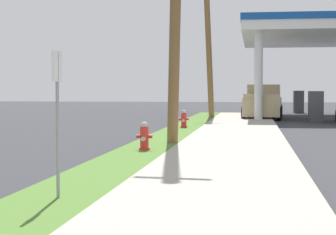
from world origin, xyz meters
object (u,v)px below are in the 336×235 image
object	(u,v)px
street_sign_post	(57,93)
truck_tan_at_forecourt	(263,103)
fire_hydrant_second	(144,137)
fire_hydrant_third	(184,120)
utility_pole_background	(208,38)

from	to	relation	value
street_sign_post	truck_tan_at_forecourt	xyz separation A→B (m)	(3.36, 26.68, -0.72)
fire_hydrant_second	street_sign_post	xyz separation A→B (m)	(-0.00, -6.94, 1.19)
fire_hydrant_second	fire_hydrant_third	xyz separation A→B (m)	(-0.04, 9.26, 0.00)
fire_hydrant_third	fire_hydrant_second	bearing A→B (deg)	-89.77
utility_pole_background	street_sign_post	xyz separation A→B (m)	(-0.25, -25.81, -2.94)
utility_pole_background	truck_tan_at_forecourt	size ratio (longest dim) A/B	1.59
utility_pole_background	street_sign_post	bearing A→B (deg)	-90.55
fire_hydrant_second	street_sign_post	distance (m)	7.04
truck_tan_at_forecourt	fire_hydrant_second	bearing A→B (deg)	-99.65
fire_hydrant_second	street_sign_post	bearing A→B (deg)	-90.02
street_sign_post	fire_hydrant_third	bearing A→B (deg)	90.12
fire_hydrant_second	fire_hydrant_third	distance (m)	9.26
fire_hydrant_second	utility_pole_background	size ratio (longest dim) A/B	0.09
street_sign_post	truck_tan_at_forecourt	bearing A→B (deg)	82.83
fire_hydrant_third	street_sign_post	size ratio (longest dim) A/B	0.35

